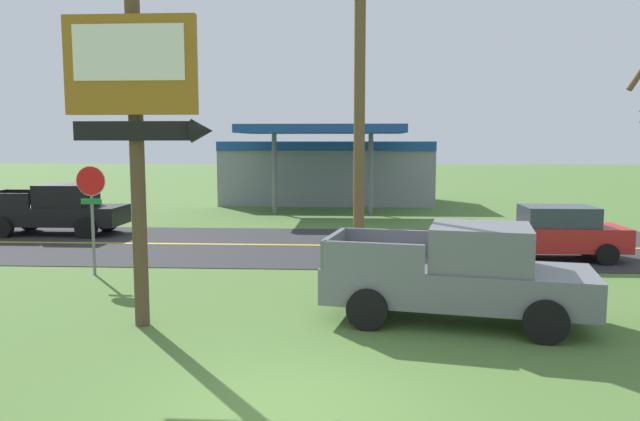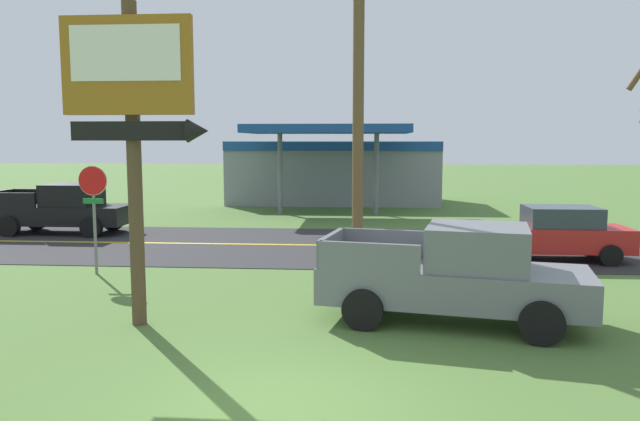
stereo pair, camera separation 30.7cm
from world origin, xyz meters
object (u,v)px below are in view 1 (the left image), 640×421
(stop_sign, at_px, (91,201))
(pickup_black_on_road, at_px, (58,210))
(car_red_mid_lane, at_px, (554,232))
(utility_pole, at_px, (359,107))
(motel_sign, at_px, (137,108))
(gas_station, at_px, (327,170))
(pickup_grey_parked_on_lawn, at_px, (460,274))

(stop_sign, bearing_deg, pickup_black_on_road, 122.65)
(car_red_mid_lane, bearing_deg, stop_sign, -167.20)
(stop_sign, height_order, utility_pole, utility_pole)
(motel_sign, relative_size, utility_pole, 0.75)
(motel_sign, xyz_separation_m, gas_station, (2.45, 24.58, -2.28))
(motel_sign, relative_size, pickup_black_on_road, 1.19)
(pickup_grey_parked_on_lawn, bearing_deg, utility_pole, 131.32)
(stop_sign, bearing_deg, pickup_grey_parked_on_lawn, -22.37)
(gas_station, bearing_deg, motel_sign, -95.69)
(utility_pole, distance_m, car_red_mid_lane, 8.26)
(gas_station, xyz_separation_m, car_red_mid_lane, (7.71, -17.11, -1.11))
(motel_sign, bearing_deg, gas_station, 84.31)
(utility_pole, distance_m, pickup_grey_parked_on_lawn, 4.57)
(gas_station, bearing_deg, car_red_mid_lane, -65.74)
(gas_station, height_order, pickup_grey_parked_on_lawn, gas_station)
(utility_pole, bearing_deg, gas_station, 94.59)
(motel_sign, xyz_separation_m, utility_pole, (4.18, 3.01, 0.16))
(pickup_grey_parked_on_lawn, height_order, pickup_black_on_road, same)
(motel_sign, bearing_deg, stop_sign, 123.27)
(stop_sign, distance_m, pickup_grey_parked_on_lawn, 9.93)
(stop_sign, xyz_separation_m, pickup_black_on_road, (-4.47, 6.98, -1.06))
(pickup_black_on_road, distance_m, car_red_mid_lane, 18.03)
(stop_sign, bearing_deg, gas_station, 74.97)
(utility_pole, xyz_separation_m, pickup_black_on_road, (-11.60, 8.45, -3.42))
(gas_station, distance_m, car_red_mid_lane, 18.80)
(pickup_grey_parked_on_lawn, xyz_separation_m, car_red_mid_lane, (3.98, 6.73, -0.13))
(pickup_black_on_road, relative_size, car_red_mid_lane, 1.24)
(utility_pole, height_order, car_red_mid_lane, utility_pole)
(motel_sign, xyz_separation_m, pickup_black_on_road, (-7.42, 11.47, -3.26))
(motel_sign, distance_m, car_red_mid_lane, 13.06)
(gas_station, xyz_separation_m, pickup_grey_parked_on_lawn, (3.73, -23.84, -0.98))
(motel_sign, distance_m, utility_pole, 5.15)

